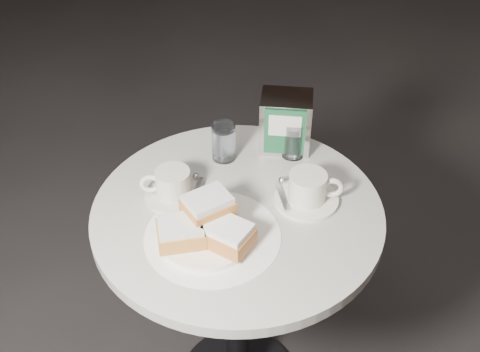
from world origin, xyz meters
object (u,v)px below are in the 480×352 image
(cafe_table, at_px, (238,265))
(coffee_cup_right, at_px, (308,190))
(coffee_cup_left, at_px, (173,186))
(water_glass_left, at_px, (224,142))
(water_glass_right, at_px, (294,139))
(beignet_plate, at_px, (205,229))
(napkin_dispenser, at_px, (286,122))

(cafe_table, distance_m, coffee_cup_right, 0.29)
(coffee_cup_left, xyz_separation_m, water_glass_left, (0.07, 0.18, 0.02))
(water_glass_left, bearing_deg, water_glass_right, 22.38)
(coffee_cup_left, bearing_deg, water_glass_right, 24.23)
(cafe_table, xyz_separation_m, coffee_cup_right, (0.15, 0.08, 0.23))
(beignet_plate, bearing_deg, coffee_cup_right, 47.14)
(cafe_table, bearing_deg, water_glass_right, 73.68)
(coffee_cup_left, distance_m, water_glass_right, 0.35)
(coffee_cup_right, bearing_deg, coffee_cup_left, -179.63)
(water_glass_left, bearing_deg, beignet_plate, -78.38)
(coffee_cup_left, distance_m, napkin_dispenser, 0.35)
(cafe_table, relative_size, water_glass_right, 7.18)
(water_glass_left, relative_size, napkin_dispenser, 0.66)
(cafe_table, height_order, coffee_cup_right, coffee_cup_right)
(cafe_table, height_order, napkin_dispenser, napkin_dispenser)
(coffee_cup_right, distance_m, water_glass_left, 0.27)
(napkin_dispenser, bearing_deg, water_glass_right, -55.16)
(coffee_cup_right, relative_size, water_glass_right, 1.83)
(beignet_plate, relative_size, napkin_dispenser, 1.57)
(cafe_table, height_order, water_glass_right, water_glass_right)
(water_glass_right, height_order, napkin_dispenser, napkin_dispenser)
(coffee_cup_left, height_order, water_glass_left, water_glass_left)
(beignet_plate, height_order, water_glass_right, water_glass_right)
(coffee_cup_left, relative_size, water_glass_right, 1.84)
(water_glass_left, height_order, water_glass_right, water_glass_right)
(coffee_cup_right, bearing_deg, beignet_plate, -147.09)
(coffee_cup_left, bearing_deg, water_glass_left, 47.21)
(coffee_cup_right, xyz_separation_m, napkin_dispenser, (-0.11, 0.20, 0.04))
(coffee_cup_left, height_order, coffee_cup_right, coffee_cup_right)
(beignet_plate, distance_m, water_glass_left, 0.31)
(beignet_plate, bearing_deg, napkin_dispenser, 79.15)
(coffee_cup_left, xyz_separation_m, water_glass_right, (0.24, 0.25, 0.02))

